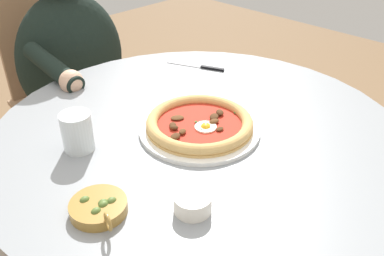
% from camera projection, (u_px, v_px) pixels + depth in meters
% --- Properties ---
extents(dining_table, '(1.02, 1.02, 0.74)m').
position_uv_depth(dining_table, '(198.00, 172.00, 1.08)').
color(dining_table, gray).
rests_on(dining_table, ground).
extents(pizza_on_plate, '(0.29, 0.29, 0.04)m').
position_uv_depth(pizza_on_plate, '(200.00, 125.00, 0.99)').
color(pizza_on_plate, white).
rests_on(pizza_on_plate, dining_table).
extents(water_glass, '(0.07, 0.07, 0.09)m').
position_uv_depth(water_glass, '(78.00, 134.00, 0.91)').
color(water_glass, silver).
rests_on(water_glass, dining_table).
extents(steak_knife, '(0.09, 0.18, 0.01)m').
position_uv_depth(steak_knife, '(204.00, 67.00, 1.31)').
color(steak_knife, silver).
rests_on(steak_knife, dining_table).
extents(ramekin_capers, '(0.07, 0.07, 0.03)m').
position_uv_depth(ramekin_capers, '(193.00, 203.00, 0.76)').
color(ramekin_capers, white).
rests_on(ramekin_capers, dining_table).
extents(olive_pan, '(0.11, 0.13, 0.05)m').
position_uv_depth(olive_pan, '(99.00, 207.00, 0.75)').
color(olive_pan, olive).
rests_on(olive_pan, dining_table).
extents(diner_person, '(0.42, 0.49, 1.12)m').
position_uv_depth(diner_person, '(79.00, 105.00, 1.60)').
color(diner_person, '#282833').
rests_on(diner_person, ground).
extents(cafe_chair_diner, '(0.44, 0.44, 0.92)m').
position_uv_depth(cafe_chair_diner, '(61.00, 80.00, 1.66)').
color(cafe_chair_diner, '#957050').
rests_on(cafe_chair_diner, ground).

